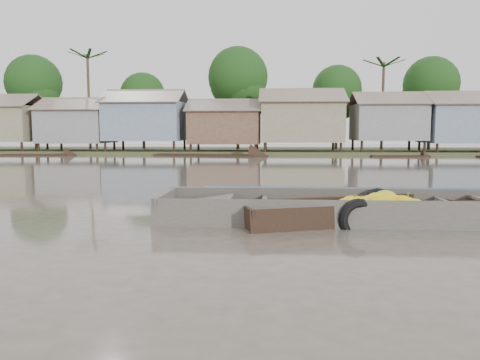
{
  "coord_description": "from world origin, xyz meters",
  "views": [
    {
      "loc": [
        0.03,
        -9.65,
        1.91
      ],
      "look_at": [
        -0.67,
        0.84,
        0.8
      ],
      "focal_mm": 35.0,
      "sensor_mm": 36.0,
      "label": 1
    }
  ],
  "objects": [
    {
      "name": "riverbank",
      "position": [
        3.03,
        31.86,
        3.07
      ],
      "size": [
        120.0,
        12.47,
        10.22
      ],
      "color": "#384723",
      "rests_on": "ground"
    },
    {
      "name": "viewer_boat",
      "position": [
        1.91,
        0.53,
        0.08
      ],
      "size": [
        8.53,
        2.27,
        0.69
      ],
      "rotation": [
        0.0,
        0.0,
        0.0
      ],
      "color": "#433E39",
      "rests_on": "ground"
    },
    {
      "name": "banana_boat",
      "position": [
        2.25,
        0.46,
        0.18
      ],
      "size": [
        6.22,
        3.3,
        0.86
      ],
      "rotation": [
        0.0,
        0.0,
        0.32
      ],
      "color": "black",
      "rests_on": "ground"
    },
    {
      "name": "distant_boats",
      "position": [
        6.93,
        23.51,
        -0.05
      ],
      "size": [
        46.1,
        15.07,
        0.35
      ],
      "color": "black",
      "rests_on": "ground"
    },
    {
      "name": "ground",
      "position": [
        0.0,
        0.0,
        0.0
      ],
      "size": [
        120.0,
        120.0,
        0.0
      ],
      "primitive_type": "plane",
      "color": "#4E463C",
      "rests_on": "ground"
    }
  ]
}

